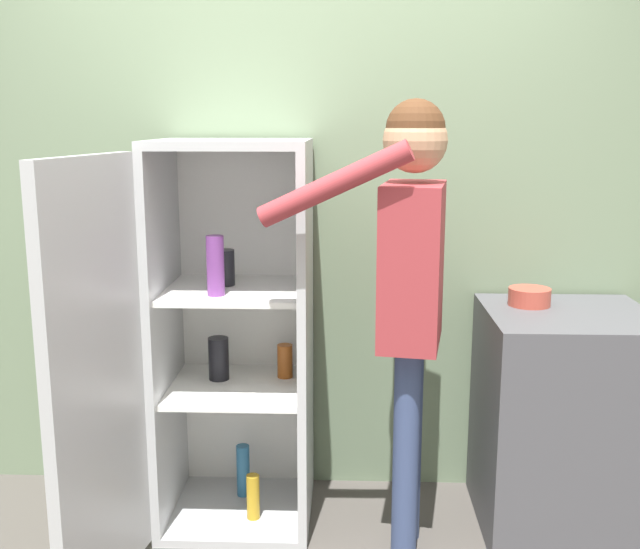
{
  "coord_description": "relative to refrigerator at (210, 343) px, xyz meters",
  "views": [
    {
      "loc": [
        0.23,
        -2.33,
        1.68
      ],
      "look_at": [
        0.11,
        0.64,
        1.06
      ],
      "focal_mm": 42.0,
      "sensor_mm": 36.0,
      "label": 1
    }
  ],
  "objects": [
    {
      "name": "refrigerator",
      "position": [
        0.0,
        0.0,
        0.0
      ],
      "size": [
        0.77,
        1.2,
        1.6
      ],
      "color": "#B7BABC",
      "rests_on": "ground_plane"
    },
    {
      "name": "person",
      "position": [
        0.78,
        -0.15,
        0.35
      ],
      "size": [
        0.7,
        0.51,
        1.76
      ],
      "color": "#384770",
      "rests_on": "ground_plane"
    },
    {
      "name": "bowl",
      "position": [
        1.31,
        0.17,
        0.16
      ],
      "size": [
        0.17,
        0.17,
        0.07
      ],
      "color": "#B24738",
      "rests_on": "counter"
    },
    {
      "name": "wall_back",
      "position": [
        0.33,
        0.43,
        0.48
      ],
      "size": [
        7.0,
        0.06,
        2.55
      ],
      "color": "gray",
      "rests_on": "ground_plane"
    },
    {
      "name": "counter",
      "position": [
        1.45,
        0.06,
        -0.34
      ],
      "size": [
        0.66,
        0.65,
        0.92
      ],
      "color": "#4C4C51",
      "rests_on": "ground_plane"
    }
  ]
}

